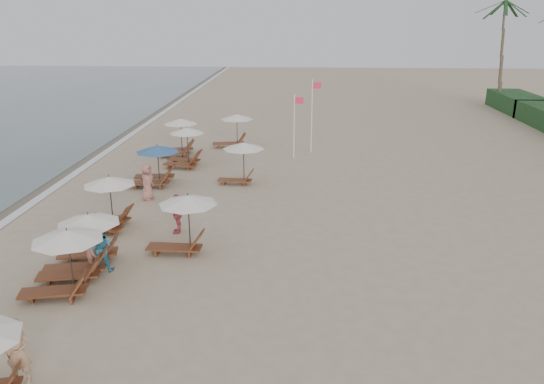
# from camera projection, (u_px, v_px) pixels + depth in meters

# --- Properties ---
(ground) EXTENTS (160.00, 160.00, 0.00)m
(ground) POSITION_uv_depth(u_px,v_px,m) (241.00, 311.00, 16.23)
(ground) COLOR tan
(ground) RESTS_ON ground
(wet_sand_band) EXTENTS (3.20, 140.00, 0.01)m
(wet_sand_band) POSITION_uv_depth(u_px,v_px,m) (15.00, 197.00, 26.37)
(wet_sand_band) COLOR #6B5E4C
(wet_sand_band) RESTS_ON ground
(foam_line) EXTENTS (0.50, 140.00, 0.02)m
(foam_line) POSITION_uv_depth(u_px,v_px,m) (40.00, 197.00, 26.30)
(foam_line) COLOR white
(foam_line) RESTS_ON ground
(lounger_station_1) EXTENTS (2.73, 2.33, 2.15)m
(lounger_station_1) POSITION_uv_depth(u_px,v_px,m) (63.00, 262.00, 17.11)
(lounger_station_1) COLOR brown
(lounger_station_1) RESTS_ON ground
(lounger_station_2) EXTENTS (2.73, 2.43, 2.06)m
(lounger_station_2) POSITION_uv_depth(u_px,v_px,m) (83.00, 243.00, 18.72)
(lounger_station_2) COLOR brown
(lounger_station_2) RESTS_ON ground
(lounger_station_3) EXTENTS (2.52, 2.16, 2.29)m
(lounger_station_3) POSITION_uv_depth(u_px,v_px,m) (106.00, 203.00, 22.18)
(lounger_station_3) COLOR brown
(lounger_station_3) RESTS_ON ground
(lounger_station_4) EXTENTS (2.75, 2.29, 2.15)m
(lounger_station_4) POSITION_uv_depth(u_px,v_px,m) (153.00, 166.00, 28.03)
(lounger_station_4) COLOR brown
(lounger_station_4) RESTS_ON ground
(lounger_station_5) EXTENTS (2.52, 2.23, 2.37)m
(lounger_station_5) POSITION_uv_depth(u_px,v_px,m) (184.00, 149.00, 31.41)
(lounger_station_5) COLOR brown
(lounger_station_5) RESTS_ON ground
(lounger_station_6) EXTENTS (2.60, 2.39, 2.39)m
(lounger_station_6) POSITION_uv_depth(u_px,v_px,m) (178.00, 138.00, 33.94)
(lounger_station_6) COLOR brown
(lounger_station_6) RESTS_ON ground
(inland_station_0) EXTENTS (2.76, 2.24, 2.22)m
(inland_station_0) POSITION_uv_depth(u_px,v_px,m) (181.00, 220.00, 19.88)
(inland_station_0) COLOR brown
(inland_station_0) RESTS_ON ground
(inland_station_1) EXTENTS (2.57, 2.24, 2.22)m
(inland_station_1) POSITION_uv_depth(u_px,v_px,m) (240.00, 157.00, 28.09)
(inland_station_1) COLOR brown
(inland_station_1) RESTS_ON ground
(inland_station_2) EXTENTS (2.88, 2.24, 2.22)m
(inland_station_2) POSITION_uv_depth(u_px,v_px,m) (233.00, 128.00, 36.07)
(inland_station_2) COLOR brown
(inland_station_2) RESTS_ON ground
(beachgoer_near) EXTENTS (0.66, 0.45, 1.76)m
(beachgoer_near) POSITION_uv_depth(u_px,v_px,m) (18.00, 352.00, 12.81)
(beachgoer_near) COLOR tan
(beachgoer_near) RESTS_ON ground
(beachgoer_mid_a) EXTENTS (0.92, 0.76, 1.74)m
(beachgoer_mid_a) POSITION_uv_depth(u_px,v_px,m) (100.00, 248.00, 18.53)
(beachgoer_mid_a) COLOR teal
(beachgoer_mid_a) RESTS_ON ground
(beachgoer_mid_b) EXTENTS (1.10, 1.10, 1.53)m
(beachgoer_mid_b) POSITION_uv_depth(u_px,v_px,m) (91.00, 251.00, 18.54)
(beachgoer_mid_b) COLOR #935D4B
(beachgoer_mid_b) RESTS_ON ground
(beachgoer_far_a) EXTENTS (0.48, 1.02, 1.69)m
(beachgoer_far_a) POSITION_uv_depth(u_px,v_px,m) (177.00, 214.00, 21.82)
(beachgoer_far_a) COLOR #C14D51
(beachgoer_far_a) RESTS_ON ground
(beachgoer_far_b) EXTENTS (0.71, 0.97, 1.81)m
(beachgoer_far_b) POSITION_uv_depth(u_px,v_px,m) (147.00, 182.00, 25.75)
(beachgoer_far_b) COLOR #A6675A
(beachgoer_far_b) RESTS_ON ground
(flag_pole_near) EXTENTS (0.60, 0.08, 4.06)m
(flag_pole_near) POSITION_uv_depth(u_px,v_px,m) (295.00, 123.00, 32.82)
(flag_pole_near) COLOR silver
(flag_pole_near) RESTS_ON ground
(flag_pole_far) EXTENTS (0.59, 0.08, 4.79)m
(flag_pole_far) POSITION_uv_depth(u_px,v_px,m) (312.00, 113.00, 34.07)
(flag_pole_far) COLOR silver
(flag_pole_far) RESTS_ON ground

